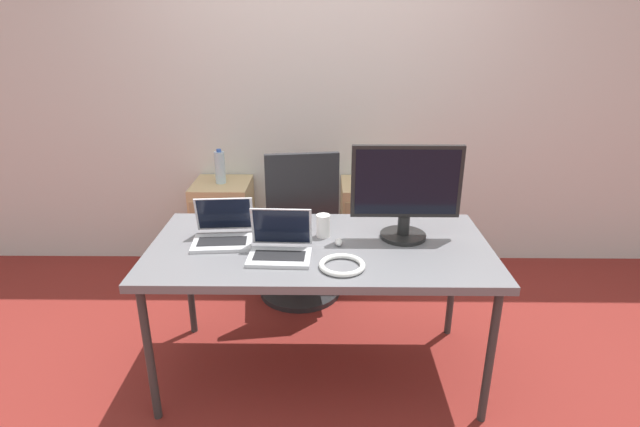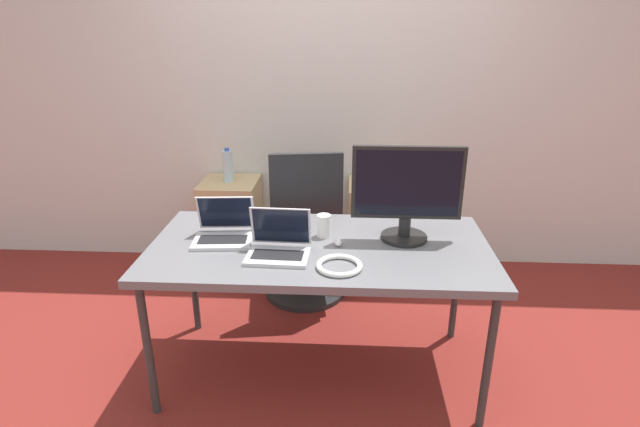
% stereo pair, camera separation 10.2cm
% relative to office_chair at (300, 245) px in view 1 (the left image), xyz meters
% --- Properties ---
extents(ground_plane, '(14.00, 14.00, 0.00)m').
position_rel_office_chair_xyz_m(ground_plane, '(0.14, -0.77, -0.40)').
color(ground_plane, maroon).
extents(wall_back, '(10.00, 0.05, 2.60)m').
position_rel_office_chair_xyz_m(wall_back, '(0.14, 0.65, 0.90)').
color(wall_back, silver).
rests_on(wall_back, ground_plane).
extents(desk, '(1.68, 0.84, 0.76)m').
position_rel_office_chair_xyz_m(desk, '(0.14, -0.77, 0.31)').
color(desk, slate).
rests_on(desk, ground_plane).
extents(office_chair, '(0.56, 0.59, 1.07)m').
position_rel_office_chair_xyz_m(office_chair, '(0.00, 0.00, 0.00)').
color(office_chair, '#232326').
rests_on(office_chair, ground_plane).
extents(cabinet_left, '(0.41, 0.43, 0.70)m').
position_rel_office_chair_xyz_m(cabinet_left, '(-0.59, 0.40, -0.05)').
color(cabinet_left, tan).
rests_on(cabinet_left, ground_plane).
extents(cabinet_right, '(0.41, 0.43, 0.70)m').
position_rel_office_chair_xyz_m(cabinet_right, '(0.49, 0.40, -0.05)').
color(cabinet_right, tan).
rests_on(cabinet_right, ground_plane).
extents(water_bottle, '(0.07, 0.07, 0.25)m').
position_rel_office_chair_xyz_m(water_bottle, '(-0.59, 0.40, 0.42)').
color(water_bottle, silver).
rests_on(water_bottle, cabinet_left).
extents(laptop_left, '(0.30, 0.25, 0.22)m').
position_rel_office_chair_xyz_m(laptop_left, '(-0.05, -0.89, 0.40)').
color(laptop_left, silver).
rests_on(laptop_left, desk).
extents(laptop_right, '(0.31, 0.29, 0.21)m').
position_rel_office_chair_xyz_m(laptop_right, '(-0.35, -0.73, 0.40)').
color(laptop_right, silver).
rests_on(laptop_right, desk).
extents(monitor, '(0.54, 0.23, 0.48)m').
position_rel_office_chair_xyz_m(monitor, '(0.56, -0.67, 0.60)').
color(monitor, black).
rests_on(monitor, desk).
extents(mouse, '(0.04, 0.06, 0.03)m').
position_rel_office_chair_xyz_m(mouse, '(0.23, -0.77, 0.37)').
color(mouse, silver).
rests_on(mouse, desk).
extents(coffee_cup_white, '(0.07, 0.07, 0.12)m').
position_rel_office_chair_xyz_m(coffee_cup_white, '(0.16, -0.66, 0.41)').
color(coffee_cup_white, white).
rests_on(coffee_cup_white, desk).
extents(coffee_cup_brown, '(0.10, 0.10, 0.09)m').
position_rel_office_chair_xyz_m(coffee_cup_brown, '(-0.05, -0.60, 0.40)').
color(coffee_cup_brown, maroon).
rests_on(coffee_cup_brown, desk).
extents(cable_coil, '(0.21, 0.21, 0.02)m').
position_rel_office_chair_xyz_m(cable_coil, '(0.24, -1.01, 0.37)').
color(cable_coil, white).
rests_on(cable_coil, desk).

